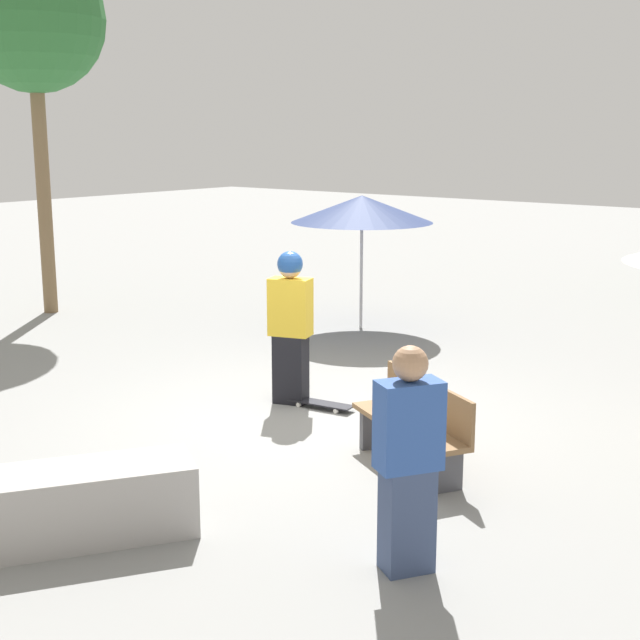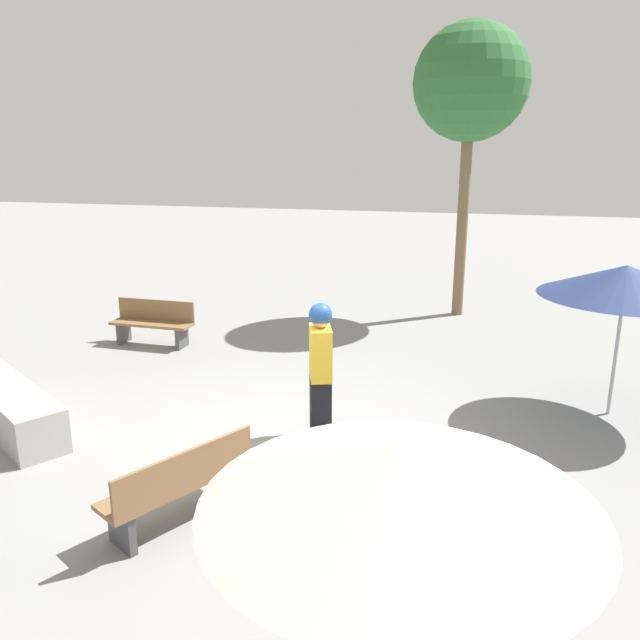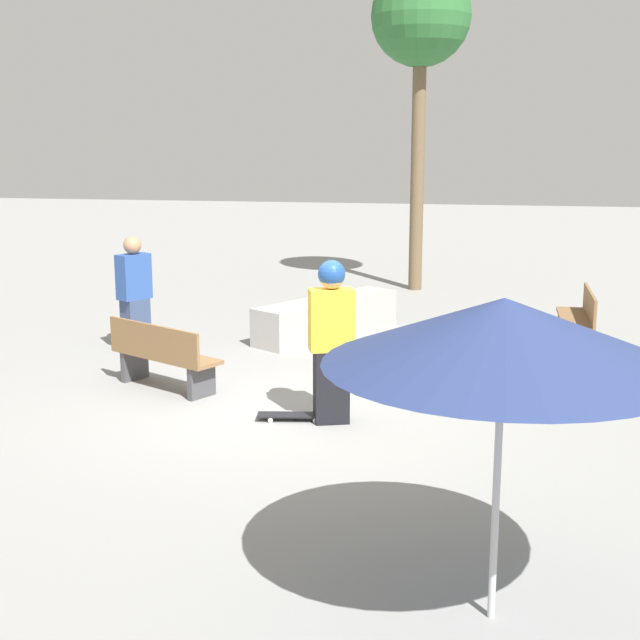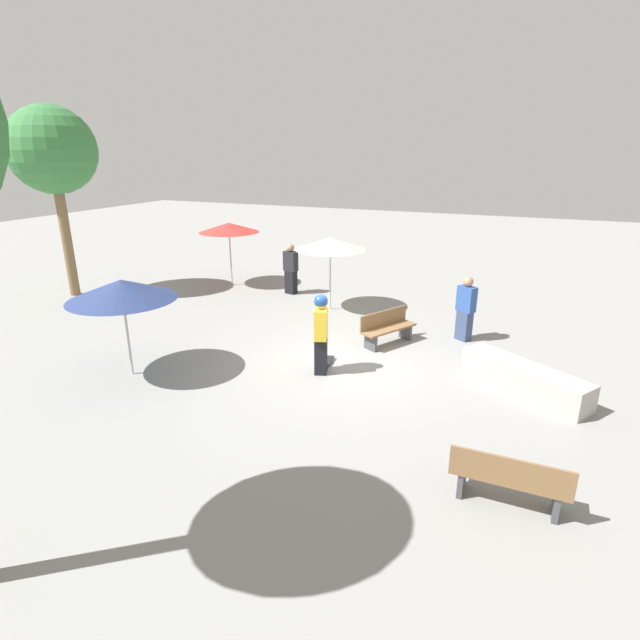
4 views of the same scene
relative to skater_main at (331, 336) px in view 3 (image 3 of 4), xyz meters
The scene contains 9 objects.
ground_plane 1.15m from the skater_main, 120.41° to the right, with size 60.00×60.00×0.00m, color gray.
skater_main is the anchor object (origin of this frame).
skateboard 1.01m from the skater_main, 85.69° to the right, with size 0.32×0.82×0.07m.
concrete_ledge 4.31m from the skater_main, 169.51° to the right, with size 2.62×1.99×0.58m.
bench_near 2.49m from the skater_main, 110.99° to the right, with size 1.16×1.61×0.85m.
bench_far 5.14m from the skater_main, 143.50° to the left, with size 1.61×0.46×0.85m.
shade_umbrella_navy 4.30m from the skater_main, 24.27° to the left, with size 2.27×2.27×2.16m.
palm_tree_right 9.60m from the skater_main, behind, with size 1.93×1.93×6.28m.
bystander_far 4.24m from the skater_main, 128.37° to the right, with size 0.53×0.46×1.70m.
Camera 3 is at (9.61, 2.09, 3.16)m, focal length 50.00 mm.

